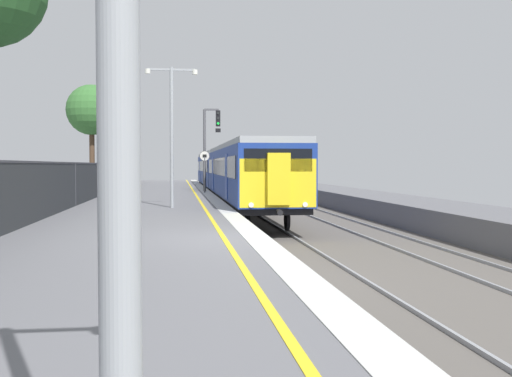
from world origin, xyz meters
TOP-DOWN VIEW (x-y plane):
  - ground at (2.64, 0.00)m, footprint 17.40×110.00m
  - commuter_train_at_platform at (2.10, 27.49)m, footprint 2.83×40.87m
  - signal_gantry at (0.62, 25.22)m, footprint 1.10×0.24m
  - speed_limit_sign at (0.25, 23.01)m, footprint 0.59×0.08m
  - platform_lamp_mid at (-1.58, 10.24)m, footprint 2.00×0.20m
  - background_tree_centre at (-7.82, 35.35)m, footprint 3.89×3.89m

SIDE VIEW (x-z plane):
  - ground at x=2.64m, z-range -1.21..0.00m
  - commuter_train_at_platform at x=2.10m, z-range -0.64..3.17m
  - speed_limit_sign at x=0.25m, z-range 0.35..2.84m
  - platform_lamp_mid at x=-1.58m, z-range 0.50..5.92m
  - signal_gantry at x=0.62m, z-range 0.64..5.83m
  - background_tree_centre at x=-7.82m, z-range 1.82..9.69m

